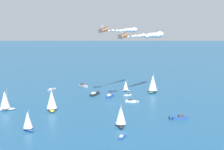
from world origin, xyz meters
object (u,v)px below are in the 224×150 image
object	(u,v)px
sailboat_inshore	(5,100)
motorboat_outer_ring_c	(110,96)
motorboat_far_stbd	(123,136)
motorboat_mid_cluster	(52,89)
sailboat_offshore	(121,116)
biplane_lead	(123,36)
motorboat_outer_ring_b	(127,95)
wingwalker_lead	(122,32)
sailboat_near_centre	(52,100)
biplane_wingman	(103,30)
motorboat_outer_ring_a	(84,86)
motorboat_trailing	(133,101)
sailboat_ahead	(28,121)
sailboat_outer_ring_d	(126,86)
sailboat_outer_ring_e	(153,84)
wingwalker_wingman	(102,27)
motorboat_far_port	(95,94)
motorboat_outer_ring_f	(177,118)

from	to	relation	value
sailboat_inshore	motorboat_outer_ring_c	bearing A→B (deg)	-141.79
motorboat_far_stbd	motorboat_mid_cluster	distance (m)	99.70
sailboat_inshore	motorboat_mid_cluster	xyz separation A→B (m)	(-6.40, -51.90, -4.73)
sailboat_offshore	biplane_lead	bearing A→B (deg)	-84.77
motorboat_outer_ring_b	wingwalker_lead	xyz separation A→B (m)	(0.83, 24.18, 39.44)
sailboat_near_centre	biplane_wingman	xyz separation A→B (m)	(-22.07, -26.77, 35.18)
motorboat_outer_ring_a	biplane_wingman	bearing A→B (deg)	119.25
motorboat_trailing	sailboat_ahead	distance (m)	66.81
motorboat_far_stbd	sailboat_outer_ring_d	xyz separation A→B (m)	(7.47, -85.46, 3.17)
sailboat_offshore	sailboat_ahead	world-z (taller)	sailboat_offshore
motorboat_far_stbd	sailboat_outer_ring_e	distance (m)	84.01
biplane_lead	sailboat_inshore	bearing A→B (deg)	17.39
wingwalker_wingman	sailboat_offshore	bearing A→B (deg)	109.40
sailboat_ahead	sailboat_outer_ring_d	world-z (taller)	sailboat_ahead
sailboat_ahead	motorboat_outer_ring_c	xyz separation A→B (m)	(-24.42, -65.65, -3.48)
sailboat_inshore	motorboat_outer_ring_a	size ratio (longest dim) A/B	1.37
motorboat_far_port	biplane_wingman	bearing A→B (deg)	121.25
sailboat_outer_ring_e	sailboat_outer_ring_d	bearing A→B (deg)	-7.28
sailboat_outer_ring_e	wingwalker_wingman	size ratio (longest dim) A/B	7.51
motorboat_far_port	sailboat_outer_ring_d	distance (m)	23.21
wingwalker_wingman	motorboat_outer_ring_a	bearing A→B (deg)	-61.25
sailboat_outer_ring_d	biplane_wingman	world-z (taller)	biplane_wingman
motorboat_far_stbd	wingwalker_lead	world-z (taller)	wingwalker_lead
motorboat_far_port	sailboat_offshore	xyz separation A→B (m)	(-23.36, 58.51, 4.03)
motorboat_outer_ring_f	wingwalker_lead	size ratio (longest dim) A/B	4.91
motorboat_far_port	motorboat_mid_cluster	size ratio (longest dim) A/B	1.39
sailboat_ahead	biplane_lead	bearing A→B (deg)	-126.91
motorboat_outer_ring_c	motorboat_trailing	bearing A→B (deg)	141.72
motorboat_far_port	sailboat_outer_ring_d	world-z (taller)	sailboat_outer_ring_d
motorboat_far_stbd	motorboat_mid_cluster	xyz separation A→B (m)	(57.73, -81.28, 0.14)
motorboat_far_port	sailboat_outer_ring_d	xyz separation A→B (m)	(-18.14, -14.20, 2.83)
sailboat_inshore	motorboat_outer_ring_f	bearing A→B (deg)	178.65
motorboat_outer_ring_b	wingwalker_lead	world-z (taller)	wingwalker_lead
sailboat_outer_ring_d	biplane_lead	world-z (taller)	biplane_lead
motorboat_outer_ring_a	biplane_wingman	distance (m)	59.11
sailboat_offshore	wingwalker_lead	size ratio (longest dim) A/B	5.89
sailboat_near_centre	motorboat_outer_ring_a	size ratio (longest dim) A/B	1.45
motorboat_far_port	motorboat_far_stbd	world-z (taller)	motorboat_far_port
motorboat_outer_ring_b	biplane_lead	size ratio (longest dim) A/B	0.67
sailboat_outer_ring_d	biplane_lead	size ratio (longest dim) A/B	1.09
biplane_wingman	sailboat_offshore	bearing A→B (deg)	108.85
motorboat_far_stbd	sailboat_ahead	size ratio (longest dim) A/B	0.57
motorboat_outer_ring_b	sailboat_outer_ring_d	distance (m)	13.78
motorboat_far_stbd	biplane_lead	world-z (taller)	biplane_lead
sailboat_ahead	biplane_wingman	xyz separation A→B (m)	(-21.79, -56.34, 36.60)
motorboat_outer_ring_b	sailboat_ahead	bearing A→B (deg)	63.81
motorboat_outer_ring_c	motorboat_outer_ring_f	size ratio (longest dim) A/B	0.99
sailboat_outer_ring_d	motorboat_outer_ring_c	bearing A→B (deg)	66.13
sailboat_near_centre	motorboat_trailing	size ratio (longest dim) A/B	1.57
biplane_lead	wingwalker_lead	xyz separation A→B (m)	(0.60, -0.30, 2.09)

